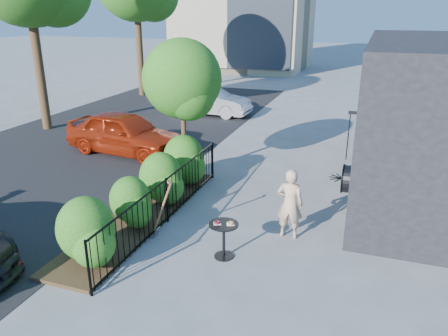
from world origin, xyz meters
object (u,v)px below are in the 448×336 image
at_px(patio_tree, 184,84).
at_px(woman, 290,204).
at_px(cafe_table, 224,234).
at_px(car_red, 125,133).
at_px(car_silver, 208,101).
at_px(shovel, 161,213).

height_order(patio_tree, woman, patio_tree).
relative_size(cafe_table, woman, 0.50).
xyz_separation_m(patio_tree, car_red, (-2.92, 1.46, -2.04)).
distance_m(car_red, car_silver, 6.42).
distance_m(patio_tree, shovel, 4.23).
height_order(woman, car_red, woman).
height_order(cafe_table, shovel, shovel).
bearing_deg(woman, car_red, -32.00).
distance_m(cafe_table, shovel, 1.54).
height_order(cafe_table, car_red, car_red).
bearing_deg(woman, patio_tree, -35.85).
xyz_separation_m(woman, shovel, (-2.57, -0.98, -0.17)).
bearing_deg(car_silver, shovel, -161.52).
xyz_separation_m(woman, car_red, (-6.47, 3.99, -0.06)).
xyz_separation_m(cafe_table, car_red, (-5.42, 5.25, 0.21)).
relative_size(woman, shovel, 1.12).
height_order(woman, car_silver, woman).
xyz_separation_m(cafe_table, car_silver, (-4.83, 11.65, 0.14)).
height_order(shovel, car_silver, shovel).
height_order(patio_tree, cafe_table, patio_tree).
relative_size(patio_tree, car_silver, 0.99).
relative_size(patio_tree, cafe_table, 4.97).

